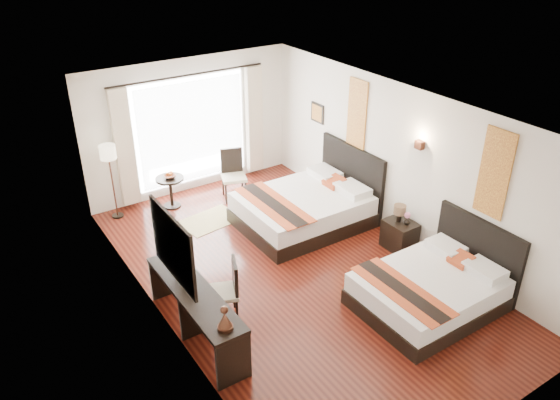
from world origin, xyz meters
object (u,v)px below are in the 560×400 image
bed_far (307,207)px  table_lamp (400,211)px  vase (407,222)px  floor_lamp (108,157)px  desk_chair (224,301)px  side_table (171,192)px  console_desk (196,313)px  television (177,257)px  window_chair (234,184)px  bed_near (433,288)px  nightstand (400,235)px  fruit_bowl (170,177)px

bed_far → table_lamp: 1.82m
vase → floor_lamp: (-3.83, 3.95, 0.70)m
floor_lamp → desk_chair: bearing=-84.9°
table_lamp → desk_chair: size_ratio=0.35×
bed_far → side_table: bearing=133.1°
console_desk → television: 0.82m
bed_far → window_chair: bed_far is taller
television → desk_chair: bearing=-127.4°
bed_near → desk_chair: bearing=151.9°
table_lamp → console_desk: size_ratio=0.15×
bed_near → vase: size_ratio=16.87×
bed_far → side_table: size_ratio=3.69×
nightstand → television: television is taller
bed_far → television: 3.36m
bed_near → nightstand: bearing=63.3°
television → fruit_bowl: (1.21, 3.15, -0.32)m
nightstand → table_lamp: bearing=108.1°
console_desk → window_chair: 4.16m
bed_far → window_chair: bearing=111.5°
bed_near → table_lamp: bed_near is taller
vase → television: (-3.97, 0.57, 0.43)m
nightstand → vase: vase is taller
bed_near → desk_chair: 3.12m
nightstand → table_lamp: table_lamp is taller
table_lamp → television: size_ratio=0.41×
vase → desk_chair: bearing=177.7°
floor_lamp → bed_far: bearing=-37.1°
television → window_chair: size_ratio=0.80×
table_lamp → vase: size_ratio=2.71×
bed_near → window_chair: bearing=99.5°
nightstand → bed_near: bearing=-116.7°
console_desk → desk_chair: 0.52m
bed_near → nightstand: 1.60m
window_chair → fruit_bowl: bearing=-86.2°
side_table → television: bearing=-110.8°
nightstand → desk_chair: 3.47m
bed_near → console_desk: bearing=157.5°
nightstand → window_chair: 3.61m
nightstand → floor_lamp: bearing=134.6°
vase → desk_chair: size_ratio=0.13×
table_lamp → desk_chair: bearing=-179.9°
vase → fruit_bowl: (-2.76, 3.73, 0.11)m
table_lamp → console_desk: bearing=-178.2°
bed_near → window_chair: size_ratio=2.02×
television → vase: bearing=-93.8°
desk_chair → floor_lamp: 3.94m
nightstand → console_desk: bearing=-178.9°
vase → desk_chair: 3.51m
bed_near → fruit_bowl: size_ratio=8.94×
vase → floor_lamp: bearing=134.1°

